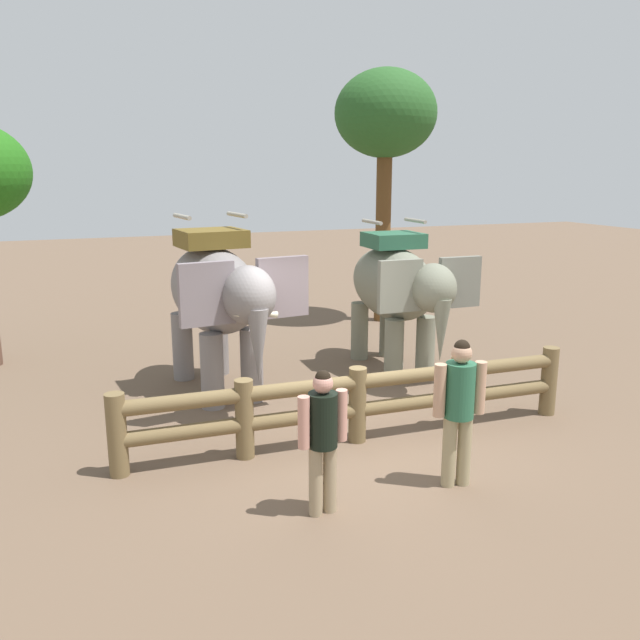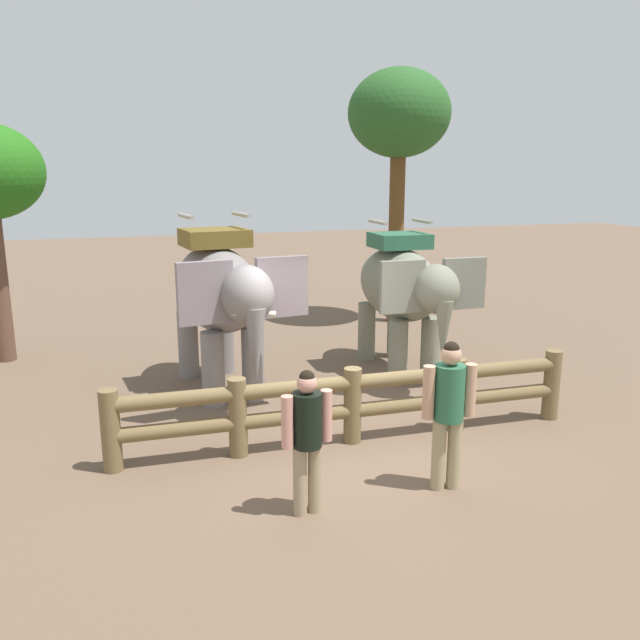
{
  "view_description": "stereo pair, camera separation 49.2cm",
  "coord_description": "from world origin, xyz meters",
  "px_view_note": "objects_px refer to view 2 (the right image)",
  "views": [
    {
      "loc": [
        -3.44,
        -7.42,
        3.64
      ],
      "look_at": [
        0.0,
        1.55,
        1.4
      ],
      "focal_mm": 36.19,
      "sensor_mm": 36.0,
      "label": 1
    },
    {
      "loc": [
        -2.97,
        -7.58,
        3.64
      ],
      "look_at": [
        0.0,
        1.55,
        1.4
      ],
      "focal_mm": 36.19,
      "sensor_mm": 36.0,
      "label": 2
    }
  ],
  "objects_px": {
    "tourist_woman_in_black": "(307,432)",
    "tourist_man_in_blue": "(449,405)",
    "log_fence": "(353,400)",
    "elephant_center": "(403,289)",
    "tree_far_left": "(399,119)",
    "elephant_near_left": "(221,294)"
  },
  "relations": [
    {
      "from": "tourist_woman_in_black",
      "to": "tourist_man_in_blue",
      "type": "xyz_separation_m",
      "value": [
        1.7,
        0.04,
        0.09
      ]
    },
    {
      "from": "log_fence",
      "to": "elephant_center",
      "type": "xyz_separation_m",
      "value": [
        1.97,
        2.66,
        0.96
      ]
    },
    {
      "from": "elephant_center",
      "to": "tree_far_left",
      "type": "bearing_deg",
      "value": 67.33
    },
    {
      "from": "tourist_man_in_blue",
      "to": "tree_far_left",
      "type": "distance_m",
      "value": 9.38
    },
    {
      "from": "tourist_woman_in_black",
      "to": "elephant_center",
      "type": "bearing_deg",
      "value": 54.01
    },
    {
      "from": "tourist_man_in_blue",
      "to": "elephant_near_left",
      "type": "bearing_deg",
      "value": 114.34
    },
    {
      "from": "log_fence",
      "to": "tourist_man_in_blue",
      "type": "height_order",
      "value": "tourist_man_in_blue"
    },
    {
      "from": "elephant_near_left",
      "to": "elephant_center",
      "type": "xyz_separation_m",
      "value": [
        3.29,
        0.05,
        -0.1
      ]
    },
    {
      "from": "log_fence",
      "to": "elephant_near_left",
      "type": "height_order",
      "value": "elephant_near_left"
    },
    {
      "from": "elephant_center",
      "to": "tourist_man_in_blue",
      "type": "distance_m",
      "value": 4.48
    },
    {
      "from": "tourist_man_in_blue",
      "to": "tree_far_left",
      "type": "relative_size",
      "value": 0.3
    },
    {
      "from": "tourist_man_in_blue",
      "to": "log_fence",
      "type": "bearing_deg",
      "value": 109.91
    },
    {
      "from": "log_fence",
      "to": "elephant_center",
      "type": "bearing_deg",
      "value": 53.47
    },
    {
      "from": "tourist_woman_in_black",
      "to": "tree_far_left",
      "type": "relative_size",
      "value": 0.27
    },
    {
      "from": "elephant_center",
      "to": "tourist_woman_in_black",
      "type": "height_order",
      "value": "elephant_center"
    },
    {
      "from": "elephant_center",
      "to": "tourist_woman_in_black",
      "type": "bearing_deg",
      "value": -125.99
    },
    {
      "from": "log_fence",
      "to": "elephant_center",
      "type": "height_order",
      "value": "elephant_center"
    },
    {
      "from": "log_fence",
      "to": "tourist_man_in_blue",
      "type": "distance_m",
      "value": 1.72
    },
    {
      "from": "tree_far_left",
      "to": "tourist_man_in_blue",
      "type": "bearing_deg",
      "value": -110.41
    },
    {
      "from": "elephant_center",
      "to": "tourist_man_in_blue",
      "type": "xyz_separation_m",
      "value": [
        -1.4,
        -4.23,
        -0.53
      ]
    },
    {
      "from": "elephant_near_left",
      "to": "tourist_man_in_blue",
      "type": "distance_m",
      "value": 4.63
    },
    {
      "from": "elephant_center",
      "to": "tree_far_left",
      "type": "distance_m",
      "value": 5.25
    }
  ]
}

